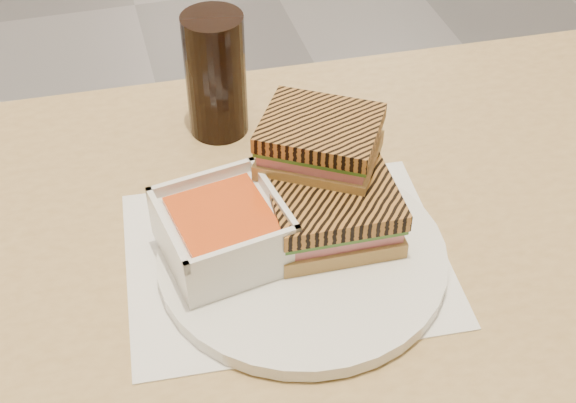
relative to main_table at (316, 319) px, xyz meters
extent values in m
cube|color=tan|center=(0.00, 0.00, 0.10)|extent=(1.23, 0.75, 0.03)
cylinder|color=tan|center=(0.56, 0.28, -0.28)|extent=(0.06, 0.06, 0.72)
cube|color=white|center=(-0.04, 0.00, 0.11)|extent=(0.34, 0.28, 0.00)
cylinder|color=white|center=(-0.02, -0.01, 0.12)|extent=(0.29, 0.29, 0.02)
cube|color=white|center=(-0.10, 0.01, 0.16)|extent=(0.13, 0.13, 0.05)
cube|color=#E25913|center=(-0.10, 0.01, 0.18)|extent=(0.10, 0.10, 0.01)
cube|color=white|center=(-0.04, 0.02, 0.19)|extent=(0.03, 0.12, 0.01)
cube|color=white|center=(-0.15, 0.00, 0.19)|extent=(0.03, 0.12, 0.01)
cube|color=white|center=(-0.11, 0.06, 0.19)|extent=(0.12, 0.03, 0.01)
cube|color=white|center=(-0.09, -0.05, 0.19)|extent=(0.12, 0.03, 0.01)
cube|color=tan|center=(0.02, 0.00, 0.14)|extent=(0.13, 0.11, 0.02)
cube|color=#C77177|center=(0.02, 0.00, 0.16)|extent=(0.12, 0.10, 0.01)
cube|color=#386B23|center=(0.02, 0.00, 0.17)|extent=(0.13, 0.11, 0.01)
cube|color=#956127|center=(0.02, 0.00, 0.18)|extent=(0.13, 0.11, 0.02)
cube|color=tan|center=(0.02, 0.06, 0.19)|extent=(0.15, 0.14, 0.02)
cube|color=#C77177|center=(0.02, 0.06, 0.20)|extent=(0.14, 0.13, 0.01)
cube|color=#386B23|center=(0.02, 0.06, 0.21)|extent=(0.15, 0.14, 0.01)
cube|color=#956127|center=(0.02, 0.06, 0.22)|extent=(0.15, 0.14, 0.02)
cylinder|color=black|center=(-0.06, 0.23, 0.19)|extent=(0.07, 0.07, 0.15)
camera|label=1|loc=(-0.18, -0.54, 0.70)|focal=48.80mm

